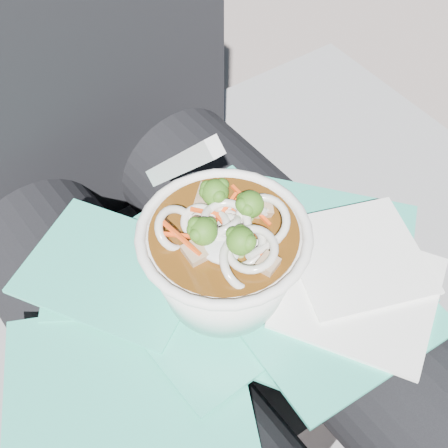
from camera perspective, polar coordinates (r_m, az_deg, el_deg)
stone_ledge at (r=0.95m, az=-5.38°, el=-12.39°), size 1.02×0.55×0.43m
lap at (r=0.63m, az=0.38°, el=-10.02°), size 0.35×0.48×0.16m
person_body at (r=0.65m, az=-4.59°, el=-3.00°), size 0.34×0.94×0.98m
plastic_bag at (r=0.55m, az=0.27°, el=-6.11°), size 0.45×0.33×0.02m
napkins at (r=0.56m, az=12.23°, el=-4.87°), size 0.18×0.19×0.01m
udon_bowl at (r=0.50m, az=-0.01°, el=-2.66°), size 0.17×0.17×0.19m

